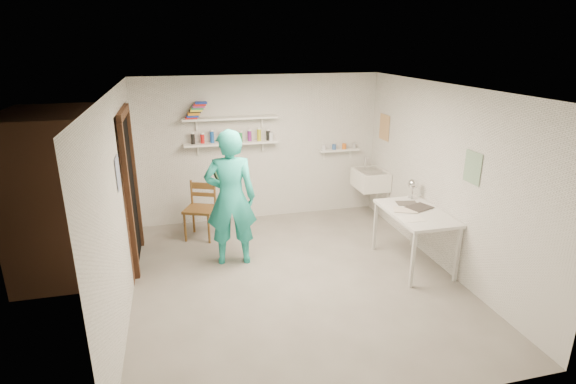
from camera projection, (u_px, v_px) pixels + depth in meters
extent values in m
cube|color=slate|center=(296.00, 280.00, 5.77)|extent=(4.00, 4.50, 0.02)
cube|color=silver|center=(297.00, 88.00, 4.99)|extent=(4.00, 4.50, 0.02)
cube|color=silver|center=(261.00, 149.00, 7.46)|extent=(4.00, 0.02, 2.40)
cube|color=silver|center=(376.00, 285.00, 3.31)|extent=(4.00, 0.02, 2.40)
cube|color=silver|center=(119.00, 205.00, 4.92)|extent=(0.02, 4.50, 2.40)
cube|color=silver|center=(445.00, 179.00, 5.85)|extent=(0.02, 4.50, 2.40)
cube|color=black|center=(131.00, 192.00, 5.95)|extent=(0.02, 0.90, 2.00)
cube|color=brown|center=(72.00, 193.00, 5.77)|extent=(1.40, 1.50, 2.10)
cube|color=brown|center=(123.00, 113.00, 5.62)|extent=(0.06, 1.05, 0.10)
cube|color=brown|center=(129.00, 205.00, 5.50)|extent=(0.06, 0.10, 2.00)
cube|color=brown|center=(135.00, 181.00, 6.42)|extent=(0.06, 0.10, 2.00)
cube|color=white|center=(231.00, 143.00, 7.17)|extent=(1.50, 0.22, 0.03)
cube|color=white|center=(230.00, 118.00, 7.05)|extent=(1.50, 0.22, 0.03)
cube|color=white|center=(339.00, 150.00, 7.71)|extent=(0.70, 0.14, 0.03)
cube|color=#334C7F|center=(118.00, 173.00, 4.86)|extent=(0.01, 0.28, 0.36)
cube|color=#995933|center=(384.00, 127.00, 7.38)|extent=(0.01, 0.34, 0.42)
cube|color=#3F724C|center=(473.00, 168.00, 5.24)|extent=(0.01, 0.30, 0.38)
cube|color=white|center=(370.00, 179.00, 7.51)|extent=(0.48, 0.60, 0.30)
imported|color=#23AFA1|center=(231.00, 198.00, 5.93)|extent=(0.72, 0.52, 1.86)
cylinder|color=beige|center=(226.00, 171.00, 6.03)|extent=(0.34, 0.07, 0.33)
cube|color=brown|center=(200.00, 209.00, 6.84)|extent=(0.56, 0.55, 0.93)
cube|color=silver|center=(414.00, 238.00, 6.02)|extent=(0.70, 1.16, 0.78)
sphere|color=silver|center=(413.00, 184.00, 6.30)|extent=(0.15, 0.15, 0.15)
cylinder|color=black|center=(191.00, 139.00, 7.00)|extent=(0.06, 0.06, 0.17)
cylinder|color=red|center=(201.00, 138.00, 7.03)|extent=(0.06, 0.06, 0.17)
cylinder|color=blue|center=(211.00, 138.00, 7.07)|extent=(0.06, 0.06, 0.17)
cylinder|color=white|center=(221.00, 137.00, 7.11)|extent=(0.06, 0.06, 0.17)
cylinder|color=orange|center=(231.00, 137.00, 7.14)|extent=(0.06, 0.06, 0.17)
cylinder|color=#268C3F|center=(241.00, 136.00, 7.18)|extent=(0.06, 0.06, 0.17)
cylinder|color=#8C268C|center=(250.00, 136.00, 7.21)|extent=(0.06, 0.06, 0.17)
cylinder|color=gold|center=(260.00, 135.00, 7.25)|extent=(0.06, 0.06, 0.17)
cylinder|color=black|center=(269.00, 135.00, 7.29)|extent=(0.06, 0.06, 0.17)
cube|color=red|center=(191.00, 118.00, 6.90)|extent=(0.18, 0.14, 0.03)
cube|color=#1933A5|center=(193.00, 116.00, 6.89)|extent=(0.18, 0.14, 0.03)
cube|color=orange|center=(194.00, 114.00, 6.89)|extent=(0.18, 0.14, 0.03)
cube|color=black|center=(195.00, 112.00, 6.89)|extent=(0.18, 0.14, 0.03)
cube|color=yellow|center=(196.00, 110.00, 6.88)|extent=(0.18, 0.14, 0.03)
cube|color=#338C4C|center=(197.00, 108.00, 6.88)|extent=(0.18, 0.14, 0.03)
cube|color=#8C3F8C|center=(199.00, 106.00, 6.87)|extent=(0.18, 0.14, 0.03)
cube|color=red|center=(200.00, 105.00, 6.87)|extent=(0.18, 0.14, 0.03)
cube|color=#1933A5|center=(201.00, 103.00, 6.86)|extent=(0.18, 0.14, 0.03)
cylinder|color=silver|center=(328.00, 147.00, 7.65)|extent=(0.07, 0.07, 0.09)
cylinder|color=#335999|center=(335.00, 147.00, 7.68)|extent=(0.07, 0.07, 0.09)
cylinder|color=orange|center=(343.00, 146.00, 7.71)|extent=(0.07, 0.07, 0.09)
cylinder|color=#999999|center=(350.00, 146.00, 7.74)|extent=(0.07, 0.07, 0.09)
cube|color=silver|center=(416.00, 211.00, 5.90)|extent=(0.30, 0.22, 0.00)
cube|color=#4C4742|center=(416.00, 211.00, 5.90)|extent=(0.30, 0.22, 0.00)
cube|color=beige|center=(416.00, 211.00, 5.89)|extent=(0.30, 0.22, 0.00)
cube|color=#383330|center=(416.00, 210.00, 5.89)|extent=(0.30, 0.22, 0.00)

